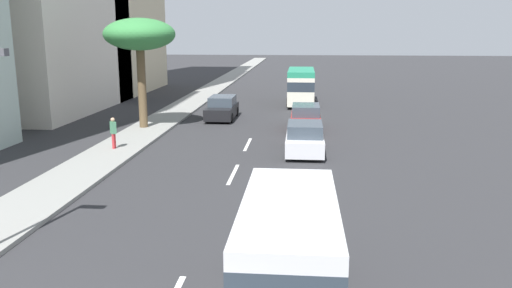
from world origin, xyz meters
name	(u,v)px	position (x,y,z in m)	size (l,w,h in m)	color
ground_plane	(262,116)	(31.50, 0.00, 0.00)	(198.00, 198.00, 0.00)	#2D2D30
sidewalk_right	(173,113)	(31.50, 6.62, 0.07)	(162.00, 2.72, 0.15)	gray
lane_stripe_mid	(233,174)	(15.59, 0.00, 0.01)	(3.20, 0.16, 0.01)	silver
lane_stripe_far	(248,144)	(21.63, 0.00, 0.01)	(3.20, 0.16, 0.01)	silver
car_lead	(222,108)	(29.93, 2.68, 0.75)	(4.69, 1.90, 1.58)	black
car_second	(305,138)	(19.96, -3.09, 0.74)	(4.52, 1.94, 1.56)	silver
car_third	(306,118)	(26.40, -3.16, 0.75)	(4.67, 1.89, 1.58)	#A51E1E
minibus_fourth	(301,85)	(37.85, -2.81, 1.61)	(6.97, 2.28, 2.94)	silver
van_fifth	(289,247)	(4.86, -2.68, 1.42)	(5.40, 2.20, 2.48)	silver
pedestrian_by_tree	(113,132)	(19.42, 6.69, 1.03)	(0.38, 0.38, 1.61)	red
palm_tree	(140,36)	(25.47, 7.00, 5.77)	(4.33, 4.33, 6.71)	brown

